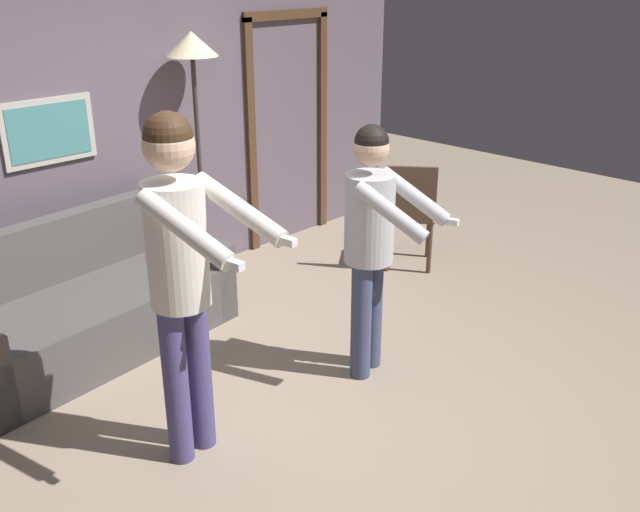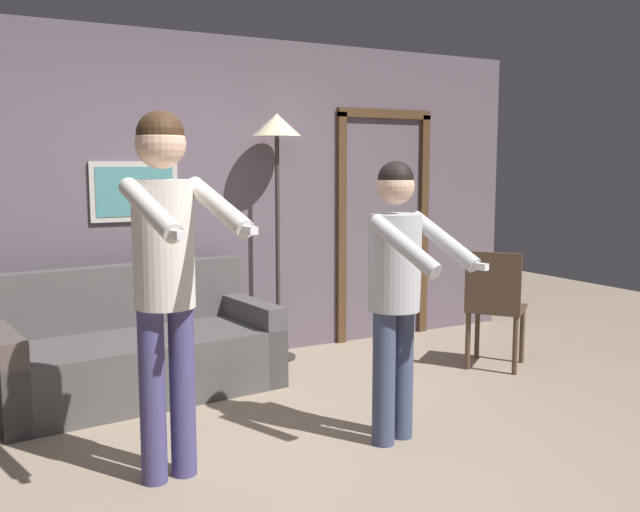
# 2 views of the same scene
# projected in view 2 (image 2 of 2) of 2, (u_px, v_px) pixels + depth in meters

# --- Properties ---
(ground_plane) EXTENTS (12.00, 12.00, 0.00)m
(ground_plane) POSITION_uv_depth(u_px,v_px,m) (313.00, 453.00, 3.94)
(ground_plane) COLOR gray
(back_wall_assembly) EXTENTS (6.40, 0.10, 2.60)m
(back_wall_assembly) POSITION_uv_depth(u_px,v_px,m) (189.00, 201.00, 5.62)
(back_wall_assembly) COLOR #5D505C
(back_wall_assembly) RESTS_ON ground_plane
(couch) EXTENTS (1.97, 1.02, 0.87)m
(couch) POSITION_uv_depth(u_px,v_px,m) (136.00, 355.00, 4.94)
(couch) COLOR #4C4947
(couch) RESTS_ON ground_plane
(torchiere_lamp) EXTENTS (0.39, 0.39, 1.99)m
(torchiere_lamp) POSITION_uv_depth(u_px,v_px,m) (277.00, 148.00, 5.65)
(torchiere_lamp) COLOR #332D28
(torchiere_lamp) RESTS_ON ground_plane
(person_standing_left) EXTENTS (0.49, 0.77, 1.85)m
(person_standing_left) POSITION_uv_depth(u_px,v_px,m) (165.00, 257.00, 3.47)
(person_standing_left) COLOR #443F70
(person_standing_left) RESTS_ON ground_plane
(person_standing_right) EXTENTS (0.53, 0.63, 1.61)m
(person_standing_right) POSITION_uv_depth(u_px,v_px,m) (397.00, 277.00, 4.00)
(person_standing_right) COLOR #3C4563
(person_standing_right) RESTS_ON ground_plane
(dining_chair_distant) EXTENTS (0.59, 0.59, 0.93)m
(dining_chair_distant) POSITION_uv_depth(u_px,v_px,m) (495.00, 302.00, 5.52)
(dining_chair_distant) COLOR #4C3828
(dining_chair_distant) RESTS_ON ground_plane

